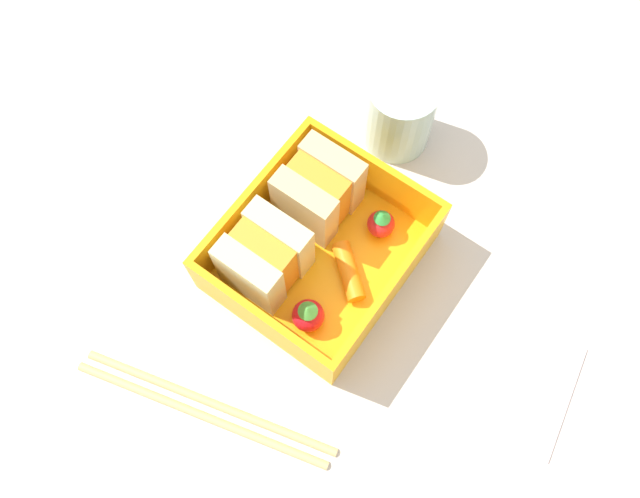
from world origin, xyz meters
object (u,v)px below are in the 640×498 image
chopstick_pair (202,406)px  drinking_glass (400,114)px  carrot_stick_far_left (351,269)px  strawberry_left (381,223)px  sandwich_center_left (318,191)px  strawberry_far_left (308,315)px  folded_napkin (515,379)px  sandwich_left (265,257)px

chopstick_pair → drinking_glass: size_ratio=2.91×
carrot_stick_far_left → strawberry_left: size_ratio=1.69×
sandwich_center_left → strawberry_left: (1.35, -5.64, -1.79)cm
strawberry_far_left → folded_napkin: strawberry_far_left is taller
strawberry_left → drinking_glass: 10.50cm
sandwich_left → drinking_glass: size_ratio=0.84×
strawberry_left → chopstick_pair: 21.15cm
strawberry_far_left → folded_napkin: size_ratio=0.33×
drinking_glass → strawberry_left: bearing=-154.8°
strawberry_far_left → carrot_stick_far_left: bearing=-4.1°
sandwich_left → strawberry_left: bearing=-32.9°
chopstick_pair → strawberry_left: bearing=-8.4°
strawberry_far_left → chopstick_pair: size_ratio=0.15×
sandwich_center_left → drinking_glass: (10.79, -1.20, -0.60)cm
sandwich_center_left → drinking_glass: size_ratio=0.84×
drinking_glass → folded_napkin: size_ratio=0.74×
carrot_stick_far_left → strawberry_left: bearing=2.0°
strawberry_far_left → chopstick_pair: bearing=164.9°
carrot_stick_far_left → folded_napkin: carrot_stick_far_left is taller
folded_napkin → sandwich_left: bearing=101.9°
sandwich_center_left → strawberry_left: sandwich_center_left is taller
chopstick_pair → folded_napkin: size_ratio=2.15×
strawberry_left → folded_napkin: 16.91cm
strawberry_left → chopstick_pair: strawberry_left is taller
sandwich_left → folded_napkin: size_ratio=0.62×
strawberry_left → drinking_glass: (9.44, 4.44, 1.19)cm
drinking_glass → folded_napkin: bearing=-123.3°
carrot_stick_far_left → sandwich_left: bearing=124.6°
drinking_glass → folded_napkin: (-13.56, -20.68, -3.52)cm
carrot_stick_far_left → drinking_glass: size_ratio=0.68×
sandwich_center_left → strawberry_far_left: 10.54cm
sandwich_center_left → carrot_stick_far_left: 7.11cm
sandwich_left → strawberry_far_left: bearing=-105.6°
sandwich_left → strawberry_far_left: 5.86cm
chopstick_pair → folded_napkin: 25.53cm
sandwich_center_left → folded_napkin: size_ratio=0.62×
drinking_glass → sandwich_left: bearing=176.2°
sandwich_left → carrot_stick_far_left: bearing=-55.4°
chopstick_pair → drinking_glass: 30.47cm
chopstick_pair → drinking_glass: bearing=2.6°
drinking_glass → strawberry_far_left: bearing=-167.9°
strawberry_left → chopstick_pair: (-20.81, 3.09, -2.17)cm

